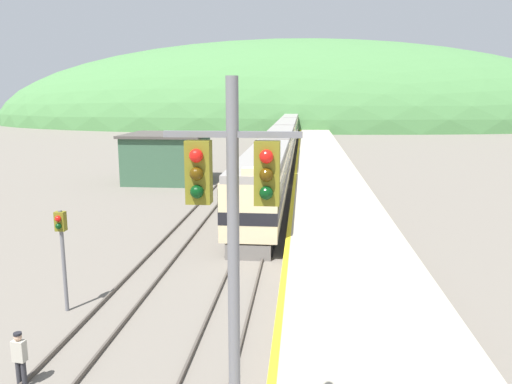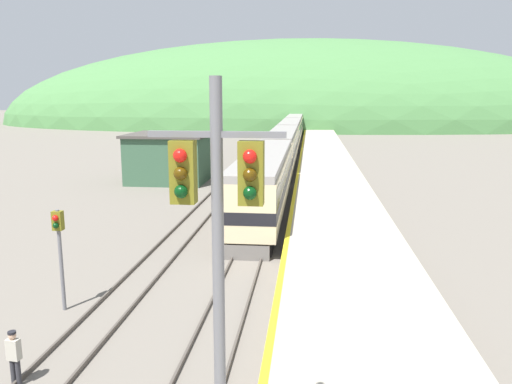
{
  "view_description": "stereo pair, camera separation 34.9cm",
  "coord_description": "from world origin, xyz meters",
  "views": [
    {
      "loc": [
        2.62,
        -4.02,
        7.96
      ],
      "look_at": [
        -0.07,
        24.11,
        2.46
      ],
      "focal_mm": 35.0,
      "sensor_mm": 36.0,
      "label": 1
    },
    {
      "loc": [
        2.97,
        -3.99,
        7.96
      ],
      "look_at": [
        -0.07,
        24.11,
        2.46
      ],
      "focal_mm": 35.0,
      "sensor_mm": 36.0,
      "label": 2
    }
  ],
  "objects": [
    {
      "name": "track_main",
      "position": [
        0.0,
        70.0,
        0.08
      ],
      "size": [
        1.52,
        180.0,
        0.16
      ],
      "color": "#4C443D",
      "rests_on": "ground"
    },
    {
      "name": "track_siding",
      "position": [
        -4.32,
        70.0,
        0.08
      ],
      "size": [
        1.52,
        180.0,
        0.16
      ],
      "color": "#4C443D",
      "rests_on": "ground"
    },
    {
      "name": "platform",
      "position": [
        4.78,
        50.0,
        0.48
      ],
      "size": [
        5.92,
        140.0,
        0.98
      ],
      "color": "#B2A893",
      "rests_on": "ground"
    },
    {
      "name": "distant_hills",
      "position": [
        0.0,
        137.34,
        0.0
      ],
      "size": [
        170.35,
        76.66,
        45.63
      ],
      "color": "#477A42",
      "rests_on": "ground"
    },
    {
      "name": "station_shed",
      "position": [
        -10.01,
        41.21,
        2.26
      ],
      "size": [
        7.38,
        7.17,
        4.48
      ],
      "color": "#385B42",
      "rests_on": "ground"
    },
    {
      "name": "express_train_lead_car",
      "position": [
        0.0,
        28.88,
        2.29
      ],
      "size": [
        2.92,
        20.03,
        4.54
      ],
      "color": "black",
      "rests_on": "ground"
    },
    {
      "name": "carriage_second",
      "position": [
        0.0,
        50.28,
        2.27
      ],
      "size": [
        2.91,
        20.56,
        4.18
      ],
      "color": "black",
      "rests_on": "ground"
    },
    {
      "name": "carriage_third",
      "position": [
        0.0,
        71.72,
        2.27
      ],
      "size": [
        2.91,
        20.56,
        4.18
      ],
      "color": "black",
      "rests_on": "ground"
    },
    {
      "name": "carriage_fourth",
      "position": [
        0.0,
        93.16,
        2.27
      ],
      "size": [
        2.91,
        20.56,
        4.18
      ],
      "color": "black",
      "rests_on": "ground"
    },
    {
      "name": "signal_mast_main",
      "position": [
        1.5,
        3.74,
        5.43
      ],
      "size": [
        2.2,
        0.42,
        8.26
      ],
      "color": "slate",
      "rests_on": "ground"
    },
    {
      "name": "signal_post_siding",
      "position": [
        -6.11,
        12.74,
        2.78
      ],
      "size": [
        0.36,
        0.42,
        3.88
      ],
      "color": "slate",
      "rests_on": "ground"
    },
    {
      "name": "track_worker",
      "position": [
        -5.04,
        7.86,
        0.91
      ],
      "size": [
        0.39,
        0.27,
        1.61
      ],
      "color": "#2D2D33",
      "rests_on": "ground"
    }
  ]
}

